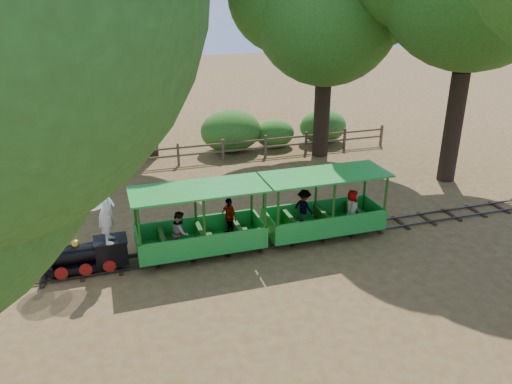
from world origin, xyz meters
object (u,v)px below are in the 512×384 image
object	(u,v)px
carriage_front	(201,230)
fence	(201,151)
locomotive	(78,219)
carriage_rear	(324,212)

from	to	relation	value
carriage_front	fence	size ratio (longest dim) A/B	0.21
locomotive	fence	world-z (taller)	locomotive
locomotive	carriage_rear	xyz separation A→B (m)	(7.09, -0.05, -0.78)
carriage_rear	locomotive	bearing A→B (deg)	179.58
fence	carriage_rear	bearing A→B (deg)	-74.80
locomotive	fence	size ratio (longest dim) A/B	0.16
carriage_front	fence	bearing A→B (deg)	78.11
carriage_front	fence	world-z (taller)	carriage_front
locomotive	fence	xyz separation A→B (m)	(4.91, 7.95, -1.01)
carriage_front	carriage_rear	world-z (taller)	same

